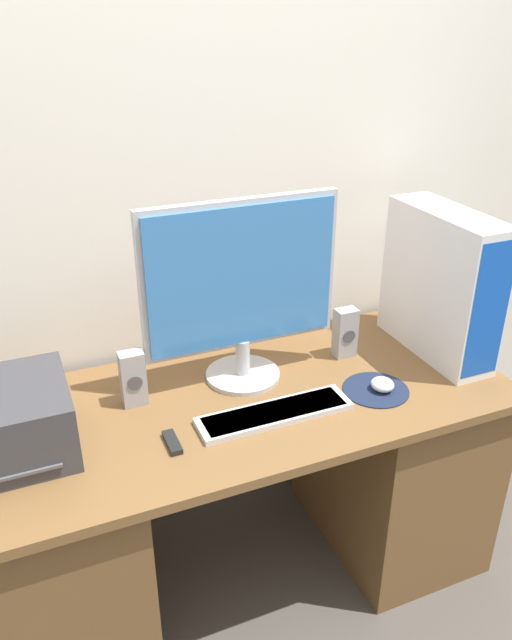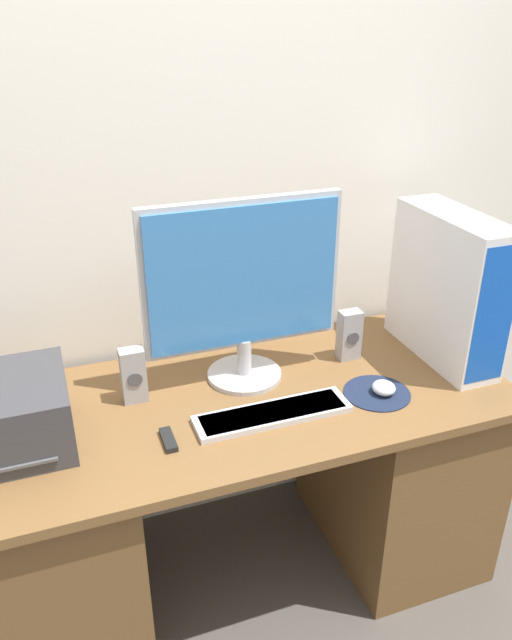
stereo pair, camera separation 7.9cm
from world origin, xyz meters
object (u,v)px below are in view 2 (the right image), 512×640
at_px(printer, 6,415).
at_px(remote_control, 168,440).
at_px(speaker_left, 133,375).
at_px(monitor, 243,285).
at_px(speaker_right, 349,335).
at_px(mouse, 384,388).
at_px(computer_tower, 448,288).
at_px(keyboard, 273,414).

height_order(printer, remote_control, printer).
xyz_separation_m(printer, speaker_left, (0.35, 0.10, -0.01)).
height_order(monitor, printer, monitor).
distance_m(printer, speaker_left, 0.36).
height_order(printer, speaker_right, printer).
bearing_deg(speaker_left, mouse, -17.81).
bearing_deg(mouse, speaker_left, 162.19).
bearing_deg(remote_control, speaker_right, 20.09).
bearing_deg(speaker_right, remote_control, -159.91).
distance_m(speaker_left, speaker_right, 0.71).
bearing_deg(printer, computer_tower, 1.01).
xyz_separation_m(printer, remote_control, (0.40, -0.14, -0.08)).
height_order(computer_tower, printer, computer_tower).
xyz_separation_m(monitor, mouse, (0.36, -0.24, -0.29)).
height_order(monitor, mouse, monitor).
xyz_separation_m(mouse, computer_tower, (0.31, 0.15, 0.22)).
distance_m(mouse, speaker_right, 0.25).
bearing_deg(speaker_left, printer, -164.32).
relative_size(mouse, speaker_right, 0.44).
bearing_deg(speaker_right, printer, -174.22).
distance_m(monitor, speaker_right, 0.43).
bearing_deg(computer_tower, speaker_right, 164.50).
distance_m(computer_tower, speaker_left, 1.03).
distance_m(keyboard, mouse, 0.36).
relative_size(computer_tower, remote_control, 4.86).
distance_m(keyboard, remote_control, 0.31).
xyz_separation_m(computer_tower, printer, (-1.37, -0.02, -0.15)).
height_order(monitor, keyboard, monitor).
bearing_deg(mouse, speaker_right, 89.24).
distance_m(mouse, remote_control, 0.67).
relative_size(computer_tower, speaker_left, 2.86).
relative_size(monitor, speaker_right, 3.57).
distance_m(computer_tower, printer, 1.38).
height_order(keyboard, remote_control, keyboard).
relative_size(mouse, computer_tower, 0.15).
bearing_deg(monitor, printer, -170.76).
bearing_deg(remote_control, monitor, 39.61).
bearing_deg(computer_tower, keyboard, -167.50).
bearing_deg(speaker_right, keyboard, -147.41).
height_order(printer, speaker_left, printer).
height_order(keyboard, mouse, mouse).
distance_m(speaker_right, remote_control, 0.72).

